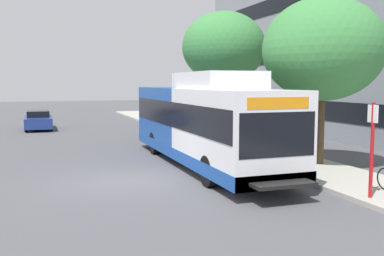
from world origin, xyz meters
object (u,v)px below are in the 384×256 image
bus_stop_sign_pole (372,143)px  street_tree_near_stop (323,49)px  transit_bus (203,122)px  street_tree_mid_block (224,47)px  parked_car_far_lane (38,120)px

bus_stop_sign_pole → street_tree_near_stop: 5.84m
transit_bus → street_tree_near_stop: bearing=-24.9°
street_tree_mid_block → transit_bus: bearing=-119.0°
street_tree_near_stop → transit_bus: bearing=155.1°
street_tree_near_stop → street_tree_mid_block: size_ratio=0.88×
bus_stop_sign_pole → street_tree_near_stop: size_ratio=0.41×
bus_stop_sign_pole → street_tree_near_stop: street_tree_near_stop is taller
transit_bus → street_tree_mid_block: size_ratio=1.70×
parked_car_far_lane → transit_bus: bearing=-69.5°
street_tree_mid_block → street_tree_near_stop: bearing=-89.5°
bus_stop_sign_pole → parked_car_far_lane: size_ratio=0.58×
bus_stop_sign_pole → parked_car_far_lane: 24.61m
street_tree_near_stop → street_tree_mid_block: (-0.09, 9.20, 0.77)m
street_tree_mid_block → parked_car_far_lane: 14.43m
transit_bus → street_tree_mid_block: bearing=61.0°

